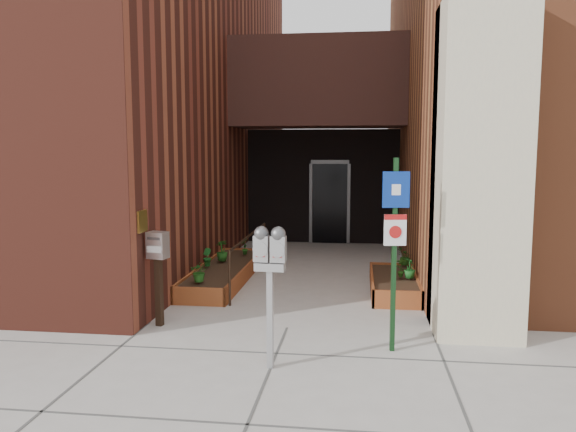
% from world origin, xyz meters
% --- Properties ---
extents(ground, '(80.00, 80.00, 0.00)m').
position_xyz_m(ground, '(0.00, 0.00, 0.00)').
color(ground, '#9E9991').
rests_on(ground, ground).
extents(architecture, '(20.00, 14.60, 10.00)m').
position_xyz_m(architecture, '(-0.18, 6.89, 4.98)').
color(architecture, maroon).
rests_on(architecture, ground).
extents(planter_left, '(0.90, 3.60, 0.30)m').
position_xyz_m(planter_left, '(-1.55, 2.70, 0.13)').
color(planter_left, brown).
rests_on(planter_left, ground).
extents(planter_right, '(0.80, 2.20, 0.30)m').
position_xyz_m(planter_right, '(1.60, 2.20, 0.13)').
color(planter_right, brown).
rests_on(planter_right, ground).
extents(handrail, '(0.04, 3.34, 0.90)m').
position_xyz_m(handrail, '(-1.05, 2.65, 0.75)').
color(handrail, black).
rests_on(handrail, ground).
extents(parking_meter, '(0.37, 0.18, 1.64)m').
position_xyz_m(parking_meter, '(-0.00, -1.45, 1.27)').
color(parking_meter, '#A0A0A2').
rests_on(parking_meter, ground).
extents(sign_post, '(0.32, 0.10, 2.39)m').
position_xyz_m(sign_post, '(1.41, -0.73, 1.47)').
color(sign_post, '#123316').
rests_on(sign_post, ground).
extents(payment_dropbox, '(0.30, 0.25, 1.34)m').
position_xyz_m(payment_dropbox, '(-1.80, -0.12, 0.97)').
color(payment_dropbox, black).
rests_on(payment_dropbox, ground).
extents(shrub_left_a, '(0.41, 0.41, 0.34)m').
position_xyz_m(shrub_left_a, '(-1.63, 1.31, 0.47)').
color(shrub_left_a, '#23621C').
rests_on(shrub_left_a, planter_left).
extents(shrub_left_b, '(0.26, 0.26, 0.34)m').
position_xyz_m(shrub_left_b, '(-1.85, 2.54, 0.47)').
color(shrub_left_b, '#195A1D').
rests_on(shrub_left_b, planter_left).
extents(shrub_left_c, '(0.32, 0.32, 0.41)m').
position_xyz_m(shrub_left_c, '(-1.68, 3.05, 0.51)').
color(shrub_left_c, '#1C5117').
rests_on(shrub_left_c, planter_left).
extents(shrub_left_d, '(0.27, 0.27, 0.38)m').
position_xyz_m(shrub_left_d, '(-1.38, 3.78, 0.49)').
color(shrub_left_d, '#1E5418').
rests_on(shrub_left_d, planter_left).
extents(shrub_right_a, '(0.20, 0.20, 0.34)m').
position_xyz_m(shrub_right_a, '(1.85, 2.02, 0.47)').
color(shrub_right_a, '#1A5D20').
rests_on(shrub_right_a, planter_right).
extents(shrub_right_b, '(0.20, 0.20, 0.34)m').
position_xyz_m(shrub_right_b, '(1.71, 2.08, 0.47)').
color(shrub_right_b, '#265618').
rests_on(shrub_right_b, planter_right).
extents(shrub_right_c, '(0.40, 0.40, 0.32)m').
position_xyz_m(shrub_right_c, '(1.85, 3.10, 0.46)').
color(shrub_right_c, '#1F4F16').
rests_on(shrub_right_c, planter_right).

